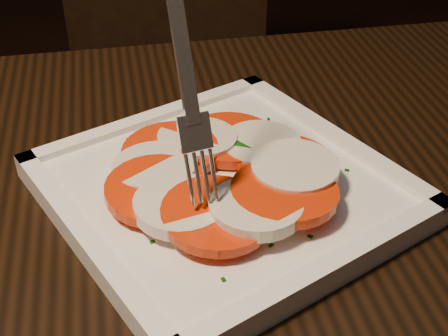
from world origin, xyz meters
TOP-DOWN VIEW (x-y plane):
  - chair at (0.35, 0.66)m, footprint 0.54×0.54m
  - plate at (0.25, -0.09)m, footprint 0.32×0.32m
  - caprese_salad at (0.25, -0.09)m, footprint 0.20×0.20m
  - fork at (0.22, -0.10)m, footprint 0.04×0.08m

SIDE VIEW (x-z plane):
  - chair at x=0.35m, z-range 0.07..1.00m
  - plate at x=0.25m, z-range 0.75..0.76m
  - caprese_salad at x=0.25m, z-range 0.76..0.79m
  - fork at x=0.22m, z-range 0.79..0.98m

